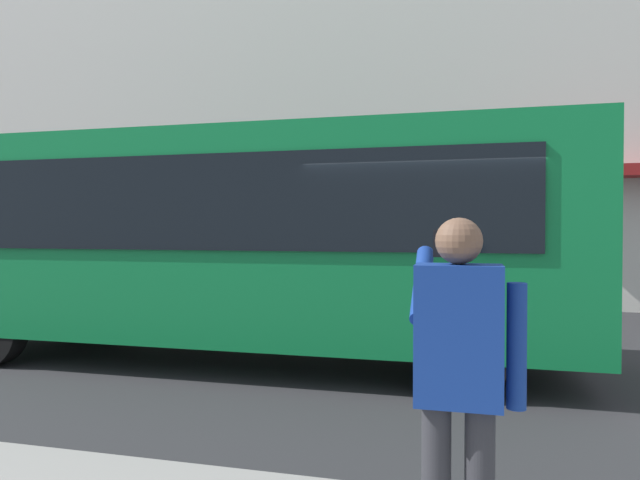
# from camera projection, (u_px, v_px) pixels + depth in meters

# --- Properties ---
(ground_plane) EXTENTS (60.00, 60.00, 0.00)m
(ground_plane) POSITION_uv_depth(u_px,v_px,m) (427.00, 374.00, 7.07)
(ground_plane) COLOR #2B2B2D
(building_facade_far) EXTENTS (28.00, 1.55, 12.00)m
(building_facade_far) POSITION_uv_depth(u_px,v_px,m) (448.00, 51.00, 13.53)
(building_facade_far) COLOR beige
(building_facade_far) RESTS_ON ground_plane
(red_bus) EXTENTS (9.05, 2.54, 3.08)m
(red_bus) POSITION_uv_depth(u_px,v_px,m) (234.00, 237.00, 7.81)
(red_bus) COLOR #0F7238
(red_bus) RESTS_ON ground_plane
(pedestrian_photographer) EXTENTS (0.53, 0.52, 1.70)m
(pedestrian_photographer) POSITION_uv_depth(u_px,v_px,m) (459.00, 368.00, 2.70)
(pedestrian_photographer) COLOR #2D2D33
(pedestrian_photographer) RESTS_ON sidewalk_curb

